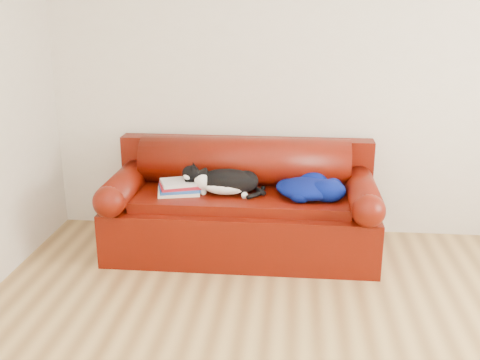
% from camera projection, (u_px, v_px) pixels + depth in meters
% --- Properties ---
extents(room_shell, '(4.52, 4.02, 2.61)m').
position_uv_depth(room_shell, '(361.00, 61.00, 2.60)').
color(room_shell, beige).
rests_on(room_shell, ground).
extents(sofa_base, '(2.10, 0.90, 0.50)m').
position_uv_depth(sofa_base, '(242.00, 223.00, 4.50)').
color(sofa_base, '#410D02').
rests_on(sofa_base, ground).
extents(sofa_back, '(2.10, 1.01, 0.88)m').
position_uv_depth(sofa_back, '(245.00, 178.00, 4.64)').
color(sofa_back, '#410D02').
rests_on(sofa_back, ground).
extents(book_stack, '(0.37, 0.32, 0.10)m').
position_uv_depth(book_stack, '(180.00, 187.00, 4.38)').
color(book_stack, beige).
rests_on(book_stack, sofa_base).
extents(cat, '(0.69, 0.29, 0.24)m').
position_uv_depth(cat, '(227.00, 182.00, 4.35)').
color(cat, black).
rests_on(cat, sofa_base).
extents(blanket, '(0.54, 0.45, 0.17)m').
position_uv_depth(blanket, '(309.00, 187.00, 4.29)').
color(blanket, '#02124F').
rests_on(blanket, sofa_base).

